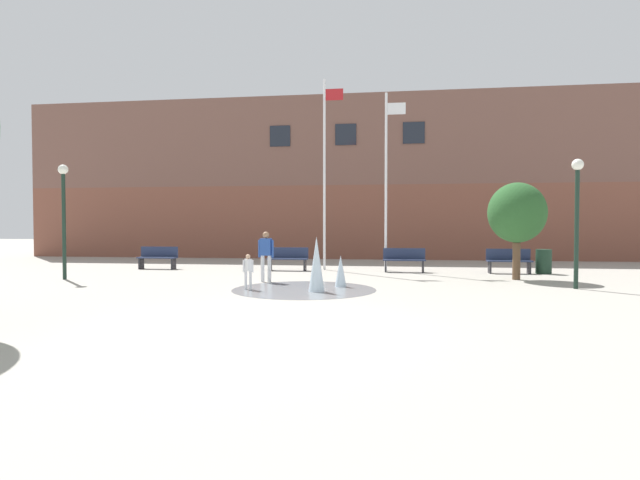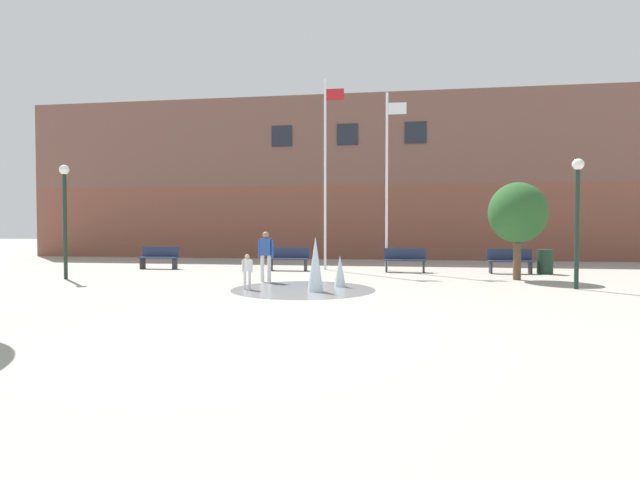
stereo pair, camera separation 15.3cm
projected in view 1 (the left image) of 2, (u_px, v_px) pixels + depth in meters
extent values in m
plane|color=#9E998E|center=(259.00, 328.00, 8.69)|extent=(100.00, 100.00, 0.00)
cube|color=brown|center=(350.00, 222.00, 29.15)|extent=(36.00, 6.00, 3.91)
cube|color=brown|center=(350.00, 148.00, 29.02)|extent=(36.00, 6.00, 4.77)
cube|color=#1E232D|center=(280.00, 136.00, 26.50)|extent=(1.10, 0.06, 1.10)
cube|color=#1E232D|center=(346.00, 134.00, 26.02)|extent=(1.10, 0.06, 1.10)
cube|color=#1E232D|center=(414.00, 133.00, 25.54)|extent=(1.10, 0.06, 1.10)
cylinder|color=gray|center=(304.00, 289.00, 13.91)|extent=(4.02, 4.02, 0.01)
cone|color=silver|center=(341.00, 271.00, 14.52)|extent=(0.35, 0.35, 0.92)
cone|color=silver|center=(316.00, 264.00, 13.44)|extent=(0.44, 0.44, 1.49)
cube|color=#28282D|center=(141.00, 263.00, 20.48)|extent=(0.06, 0.40, 0.44)
cube|color=#28282D|center=(174.00, 264.00, 20.29)|extent=(0.06, 0.40, 0.44)
cube|color=#232D4C|center=(157.00, 258.00, 20.37)|extent=(1.60, 0.44, 0.05)
cube|color=#232D4C|center=(159.00, 252.00, 20.57)|extent=(1.60, 0.04, 0.42)
cube|color=#28282D|center=(270.00, 265.00, 19.77)|extent=(0.06, 0.40, 0.44)
cube|color=#28282D|center=(305.00, 265.00, 19.58)|extent=(0.06, 0.40, 0.44)
cube|color=#232D4C|center=(287.00, 259.00, 19.67)|extent=(1.60, 0.44, 0.05)
cube|color=#232D4C|center=(288.00, 253.00, 19.86)|extent=(1.60, 0.04, 0.42)
cube|color=#28282D|center=(386.00, 266.00, 19.10)|extent=(0.06, 0.40, 0.44)
cube|color=#28282D|center=(423.00, 267.00, 18.91)|extent=(0.06, 0.40, 0.44)
cube|color=#232D4C|center=(404.00, 260.00, 19.00)|extent=(1.60, 0.44, 0.05)
cube|color=#232D4C|center=(404.00, 254.00, 19.19)|extent=(1.60, 0.04, 0.42)
cube|color=#28282D|center=(490.00, 267.00, 18.57)|extent=(0.06, 0.40, 0.44)
cube|color=#28282D|center=(529.00, 268.00, 18.38)|extent=(0.06, 0.40, 0.44)
cube|color=#232D4C|center=(509.00, 261.00, 18.47)|extent=(1.60, 0.44, 0.05)
cube|color=#232D4C|center=(508.00, 254.00, 18.66)|extent=(1.60, 0.04, 0.42)
cylinder|color=silver|center=(246.00, 280.00, 13.88)|extent=(0.07, 0.07, 0.52)
cylinder|color=silver|center=(250.00, 280.00, 13.86)|extent=(0.07, 0.07, 0.52)
cube|color=white|center=(248.00, 265.00, 13.85)|extent=(0.24, 0.24, 0.33)
sphere|color=tan|center=(248.00, 257.00, 13.85)|extent=(0.13, 0.13, 0.13)
cylinder|color=white|center=(244.00, 266.00, 13.87)|extent=(0.05, 0.05, 0.34)
cylinder|color=white|center=(253.00, 266.00, 13.84)|extent=(0.05, 0.05, 0.34)
cylinder|color=silver|center=(263.00, 269.00, 15.73)|extent=(0.12, 0.12, 0.84)
cylinder|color=silver|center=(269.00, 269.00, 15.70)|extent=(0.12, 0.12, 0.84)
cube|color=#284C9E|center=(266.00, 247.00, 15.69)|extent=(0.35, 0.23, 0.54)
sphere|color=#997051|center=(266.00, 235.00, 15.68)|extent=(0.21, 0.21, 0.21)
cylinder|color=#284C9E|center=(259.00, 249.00, 15.72)|extent=(0.08, 0.08, 0.55)
cylinder|color=#284C9E|center=(272.00, 249.00, 15.67)|extent=(0.08, 0.08, 0.55)
cylinder|color=silver|center=(324.00, 175.00, 19.92)|extent=(0.10, 0.10, 7.61)
cube|color=#B21E23|center=(334.00, 94.00, 19.77)|extent=(0.70, 0.02, 0.45)
cylinder|color=silver|center=(386.00, 182.00, 19.60)|extent=(0.10, 0.10, 6.98)
cube|color=silver|center=(397.00, 109.00, 19.46)|extent=(0.70, 0.02, 0.45)
cylinder|color=#192D23|center=(64.00, 227.00, 16.46)|extent=(0.12, 0.12, 3.47)
sphere|color=white|center=(63.00, 169.00, 16.41)|extent=(0.32, 0.32, 0.32)
cylinder|color=#192D23|center=(577.00, 230.00, 14.01)|extent=(0.12, 0.12, 3.33)
sphere|color=white|center=(578.00, 165.00, 13.96)|extent=(0.32, 0.32, 0.32)
cylinder|color=#193323|center=(544.00, 262.00, 18.41)|extent=(0.56, 0.56, 0.90)
cylinder|color=brown|center=(516.00, 261.00, 16.39)|extent=(0.25, 0.25, 1.22)
ellipsoid|color=#285628|center=(517.00, 213.00, 16.34)|extent=(1.86, 1.86, 1.97)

